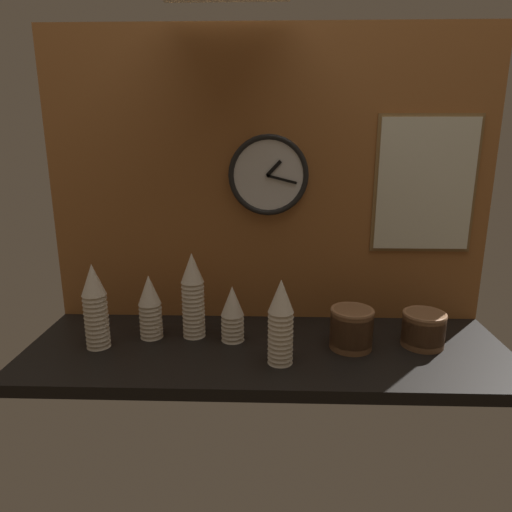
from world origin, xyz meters
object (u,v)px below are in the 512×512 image
bowl_stack_far_right (423,328)px  menu_board (425,185)px  cup_stack_far_left (95,306)px  wall_clock (267,175)px  cup_stack_center_right (281,322)px  cup_stack_left (150,307)px  cup_stack_center (232,313)px  cup_stack_center_left (193,295)px  bowl_stack_right (351,328)px

bowl_stack_far_right → menu_board: menu_board is taller
cup_stack_far_left → wall_clock: bearing=25.0°
cup_stack_center_right → cup_stack_left: bearing=159.0°
cup_stack_center → menu_board: (0.68, 0.21, 0.42)m
cup_stack_center_right → bowl_stack_far_right: cup_stack_center_right is taller
cup_stack_center → cup_stack_left: bearing=176.9°
cup_stack_left → bowl_stack_far_right: bearing=-2.3°
cup_stack_far_left → bowl_stack_far_right: 1.09m
cup_stack_center_left → cup_stack_center_right: bearing=-31.8°
cup_stack_center_left → bowl_stack_right: cup_stack_center_left is taller
cup_stack_far_left → cup_stack_left: bearing=26.6°
cup_stack_left → cup_stack_center_right: bearing=-21.0°
cup_stack_far_left → wall_clock: wall_clock is taller
cup_stack_left → cup_stack_center_right: cup_stack_center_right is taller
bowl_stack_right → menu_board: bearing=41.9°
menu_board → cup_stack_far_left: bearing=-166.5°
cup_stack_far_left → bowl_stack_right: cup_stack_far_left is taller
bowl_stack_far_right → bowl_stack_right: size_ratio=1.00×
cup_stack_center_left → bowl_stack_far_right: (0.78, -0.05, -0.09)m
bowl_stack_far_right → bowl_stack_right: 0.24m
cup_stack_center_right → wall_clock: 0.54m
cup_stack_left → bowl_stack_right: size_ratio=1.58×
menu_board → wall_clock: bearing=-179.1°
bowl_stack_far_right → wall_clock: (-0.53, 0.22, 0.48)m
bowl_stack_far_right → cup_stack_center_right: bearing=-164.4°
cup_stack_center_right → bowl_stack_far_right: 0.50m
bowl_stack_right → wall_clock: (-0.28, 0.24, 0.47)m
cup_stack_center_left → wall_clock: 0.50m
cup_stack_far_left → cup_stack_center_right: size_ratio=1.06×
cup_stack_left → cup_stack_far_left: bearing=-153.4°
cup_stack_center_left → cup_stack_left: bearing=-174.5°
cup_stack_center → bowl_stack_right: size_ratio=1.37×
cup_stack_center_left → cup_stack_far_left: size_ratio=1.05×
wall_clock → cup_stack_center: bearing=-119.9°
cup_stack_center → bowl_stack_right: bearing=-6.5°
cup_stack_center → bowl_stack_far_right: bearing=-1.9°
cup_stack_far_left → menu_board: size_ratio=0.59×
menu_board → cup_stack_center_right: bearing=-145.0°
cup_stack_center_right → cup_stack_center: bearing=135.9°
cup_stack_center_left → bowl_stack_far_right: cup_stack_center_left is taller
bowl_stack_far_right → wall_clock: size_ratio=0.50×
bowl_stack_right → menu_board: size_ratio=0.29×
cup_stack_left → menu_board: bearing=11.2°
bowl_stack_far_right → menu_board: (0.04, 0.23, 0.45)m
cup_stack_center → cup_stack_center_left: bearing=167.8°
wall_clock → cup_stack_center_left: bearing=-146.4°
cup_stack_center_right → menu_board: menu_board is taller
cup_stack_left → cup_stack_center_right: (0.45, -0.17, 0.02)m
cup_stack_center_left → cup_stack_center: (0.14, -0.03, -0.05)m
cup_stack_center_right → bowl_stack_right: (0.24, 0.11, -0.06)m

